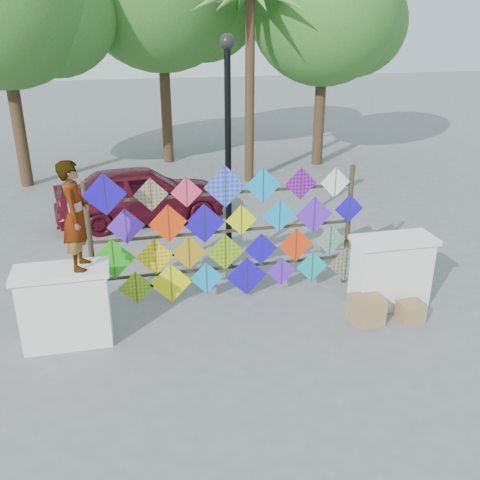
# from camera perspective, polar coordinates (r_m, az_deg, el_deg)

# --- Properties ---
(ground) EXTENTS (80.00, 80.00, 0.00)m
(ground) POSITION_cam_1_polar(r_m,az_deg,el_deg) (9.19, -0.43, -8.14)
(ground) COLOR gray
(ground) RESTS_ON ground
(parapet_left) EXTENTS (1.40, 0.65, 1.28)m
(parapet_left) POSITION_cam_1_polar(r_m,az_deg,el_deg) (8.59, -18.13, -6.73)
(parapet_left) COLOR white
(parapet_left) RESTS_ON ground
(parapet_right) EXTENTS (1.40, 0.65, 1.28)m
(parapet_right) POSITION_cam_1_polar(r_m,az_deg,el_deg) (9.60, 15.78, -3.25)
(parapet_right) COLOR white
(parapet_right) RESTS_ON ground
(kite_rack) EXTENTS (4.93, 0.24, 2.45)m
(kite_rack) POSITION_cam_1_polar(r_m,az_deg,el_deg) (9.30, -1.26, 0.53)
(kite_rack) COLOR #30281A
(kite_rack) RESTS_ON ground
(tree_east) EXTENTS (5.40, 4.80, 7.42)m
(tree_east) POSITION_cam_1_polar(r_m,az_deg,el_deg) (18.54, 9.32, 23.18)
(tree_east) COLOR #4D2F21
(tree_east) RESTS_ON ground
(palm_tree) EXTENTS (3.62, 3.62, 5.83)m
(palm_tree) POSITION_cam_1_polar(r_m,az_deg,el_deg) (16.20, 1.10, 23.45)
(palm_tree) COLOR #4D2F21
(palm_tree) RESTS_ON ground
(vendor_woman) EXTENTS (0.46, 0.63, 1.62)m
(vendor_woman) POSITION_cam_1_polar(r_m,az_deg,el_deg) (7.99, -17.13, 2.51)
(vendor_woman) COLOR #99999E
(vendor_woman) RESTS_ON parapet_left
(sedan) EXTENTS (4.29, 2.18, 1.40)m
(sedan) POSITION_cam_1_polar(r_m,az_deg,el_deg) (13.44, -10.56, 4.88)
(sedan) COLOR #570E1C
(sedan) RESTS_ON ground
(lamppost) EXTENTS (0.28, 0.28, 4.46)m
(lamppost) POSITION_cam_1_polar(r_m,az_deg,el_deg) (10.12, -1.29, 11.14)
(lamppost) COLOR black
(lamppost) RESTS_ON ground
(cardboard_box_near) EXTENTS (0.51, 0.46, 0.46)m
(cardboard_box_near) POSITION_cam_1_polar(r_m,az_deg,el_deg) (9.17, 13.30, -7.25)
(cardboard_box_near) COLOR #9E764C
(cardboard_box_near) RESTS_ON ground
(cardboard_box_far) EXTENTS (0.39, 0.36, 0.33)m
(cardboard_box_far) POSITION_cam_1_polar(r_m,az_deg,el_deg) (9.44, 17.73, -7.29)
(cardboard_box_far) COLOR #9E764C
(cardboard_box_far) RESTS_ON ground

